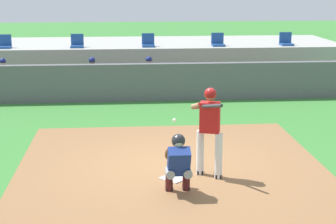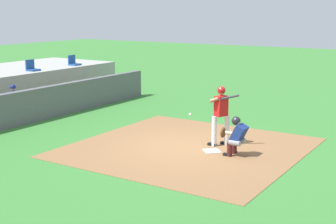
# 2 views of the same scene
# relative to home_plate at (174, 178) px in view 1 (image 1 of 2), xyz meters

# --- Properties ---
(ground_plane) EXTENTS (80.00, 80.00, 0.00)m
(ground_plane) POSITION_rel_home_plate_xyz_m (0.00, 0.80, -0.02)
(ground_plane) COLOR #387A33
(dirt_infield) EXTENTS (6.40, 6.40, 0.01)m
(dirt_infield) POSITION_rel_home_plate_xyz_m (0.00, 0.80, -0.02)
(dirt_infield) COLOR olive
(dirt_infield) RESTS_ON ground
(home_plate) EXTENTS (0.62, 0.62, 0.02)m
(home_plate) POSITION_rel_home_plate_xyz_m (0.00, 0.00, 0.00)
(home_plate) COLOR white
(home_plate) RESTS_ON dirt_infield
(batter_at_plate) EXTENTS (0.60, 0.85, 1.80)m
(batter_at_plate) POSITION_rel_home_plate_xyz_m (0.69, 0.09, 1.01)
(batter_at_plate) COLOR silver
(batter_at_plate) RESTS_ON ground
(catcher_crouched) EXTENTS (0.48, 1.86, 1.13)m
(catcher_crouched) POSITION_rel_home_plate_xyz_m (-0.01, -0.72, 0.59)
(catcher_crouched) COLOR gray
(catcher_crouched) RESTS_ON ground
(dugout_wall) EXTENTS (13.00, 0.30, 1.20)m
(dugout_wall) POSITION_rel_home_plate_xyz_m (0.00, 7.30, 0.58)
(dugout_wall) COLOR #59595E
(dugout_wall) RESTS_ON ground
(dugout_bench) EXTENTS (11.80, 0.44, 0.45)m
(dugout_bench) POSITION_rel_home_plate_xyz_m (0.00, 8.30, 0.20)
(dugout_bench) COLOR olive
(dugout_bench) RESTS_ON ground
(dugout_player_0) EXTENTS (0.49, 0.70, 1.30)m
(dugout_player_0) POSITION_rel_home_plate_xyz_m (-4.91, 8.14, 0.65)
(dugout_player_0) COLOR #939399
(dugout_player_0) RESTS_ON ground
(dugout_player_1) EXTENTS (0.49, 0.70, 1.30)m
(dugout_player_1) POSITION_rel_home_plate_xyz_m (-1.98, 8.14, 0.65)
(dugout_player_1) COLOR #939399
(dugout_player_1) RESTS_ON ground
(dugout_player_2) EXTENTS (0.49, 0.70, 1.30)m
(dugout_player_2) POSITION_rel_home_plate_xyz_m (-0.08, 8.14, 0.65)
(dugout_player_2) COLOR #939399
(dugout_player_2) RESTS_ON ground
(stands_platform) EXTENTS (15.00, 4.40, 1.40)m
(stands_platform) POSITION_rel_home_plate_xyz_m (0.00, 11.70, 0.68)
(stands_platform) COLOR #9E9E99
(stands_platform) RESTS_ON ground
(stadium_seat_0) EXTENTS (0.46, 0.46, 0.48)m
(stadium_seat_0) POSITION_rel_home_plate_xyz_m (-5.20, 10.18, 1.51)
(stadium_seat_0) COLOR #1E478C
(stadium_seat_0) RESTS_ON stands_platform
(stadium_seat_1) EXTENTS (0.46, 0.46, 0.48)m
(stadium_seat_1) POSITION_rel_home_plate_xyz_m (-2.60, 10.18, 1.51)
(stadium_seat_1) COLOR #1E478C
(stadium_seat_1) RESTS_ON stands_platform
(stadium_seat_2) EXTENTS (0.46, 0.46, 0.48)m
(stadium_seat_2) POSITION_rel_home_plate_xyz_m (0.00, 10.18, 1.51)
(stadium_seat_2) COLOR #1E478C
(stadium_seat_2) RESTS_ON stands_platform
(stadium_seat_3) EXTENTS (0.46, 0.46, 0.48)m
(stadium_seat_3) POSITION_rel_home_plate_xyz_m (2.60, 10.18, 1.51)
(stadium_seat_3) COLOR #1E478C
(stadium_seat_3) RESTS_ON stands_platform
(stadium_seat_4) EXTENTS (0.46, 0.46, 0.48)m
(stadium_seat_4) POSITION_rel_home_plate_xyz_m (5.20, 10.18, 1.51)
(stadium_seat_4) COLOR #1E478C
(stadium_seat_4) RESTS_ON stands_platform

